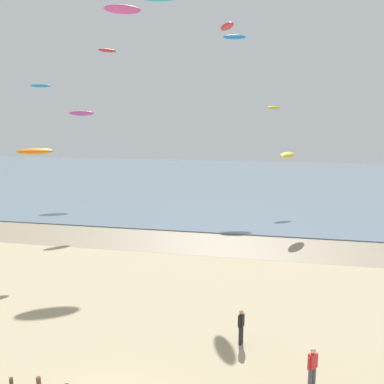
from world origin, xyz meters
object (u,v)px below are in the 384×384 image
(kite_aloft_3, at_px, (41,86))
(kite_aloft_4, at_px, (234,37))
(person_by_waterline, at_px, (312,367))
(kite_aloft_2, at_px, (227,26))
(kite_aloft_0, at_px, (122,9))
(kite_aloft_9, at_px, (273,108))
(person_nearest_camera, at_px, (241,326))
(kite_aloft_7, at_px, (35,151))
(kite_aloft_10, at_px, (107,50))
(kite_aloft_11, at_px, (82,113))
(kite_aloft_8, at_px, (287,155))

(kite_aloft_3, xyz_separation_m, kite_aloft_4, (15.56, 21.68, 7.65))
(person_by_waterline, relative_size, kite_aloft_2, 0.65)
(person_by_waterline, xyz_separation_m, kite_aloft_0, (-16.52, 23.58, 19.72))
(kite_aloft_3, xyz_separation_m, kite_aloft_9, (21.02, 17.92, -1.68))
(person_nearest_camera, bearing_deg, kite_aloft_9, 89.51)
(kite_aloft_7, height_order, kite_aloft_9, kite_aloft_9)
(kite_aloft_2, xyz_separation_m, kite_aloft_7, (-13.26, -6.79, -9.59))
(kite_aloft_10, bearing_deg, kite_aloft_7, 52.37)
(kite_aloft_0, bearing_deg, person_by_waterline, 96.80)
(kite_aloft_9, xyz_separation_m, kite_aloft_10, (-19.19, -6.32, 6.54))
(kite_aloft_4, xyz_separation_m, kite_aloft_11, (-19.36, -6.02, -9.95))
(kite_aloft_7, bearing_deg, kite_aloft_11, 66.05)
(kite_aloft_8, xyz_separation_m, kite_aloft_11, (-26.59, 10.55, 4.20))
(kite_aloft_0, xyz_separation_m, kite_aloft_8, (15.53, 2.52, -13.50))
(kite_aloft_7, bearing_deg, person_by_waterline, -75.26)
(kite_aloft_4, bearing_deg, kite_aloft_11, 2.76)
(person_nearest_camera, xyz_separation_m, kite_aloft_2, (-3.03, 16.39, 16.88))
(kite_aloft_7, xyz_separation_m, kite_aloft_8, (18.38, 13.71, -1.06))
(person_by_waterline, bearing_deg, kite_aloft_11, 126.95)
(kite_aloft_9, bearing_deg, kite_aloft_8, 62.67)
(kite_aloft_8, relative_size, kite_aloft_11, 1.01)
(person_nearest_camera, xyz_separation_m, kite_aloft_0, (-13.44, 20.78, 19.72))
(kite_aloft_0, distance_m, kite_aloft_2, 11.65)
(kite_aloft_2, distance_m, kite_aloft_3, 18.25)
(person_nearest_camera, distance_m, kite_aloft_0, 31.65)
(kite_aloft_2, relative_size, kite_aloft_3, 1.41)
(kite_aloft_0, bearing_deg, kite_aloft_2, 128.88)
(kite_aloft_4, relative_size, kite_aloft_8, 0.93)
(kite_aloft_2, relative_size, kite_aloft_7, 0.99)
(kite_aloft_0, bearing_deg, kite_aloft_3, -8.64)
(kite_aloft_7, bearing_deg, kite_aloft_2, -15.54)
(person_by_waterline, height_order, kite_aloft_2, kite_aloft_2)
(kite_aloft_0, relative_size, kite_aloft_11, 1.08)
(kite_aloft_3, relative_size, kite_aloft_11, 0.58)
(person_by_waterline, height_order, kite_aloft_8, kite_aloft_8)
(person_by_waterline, xyz_separation_m, kite_aloft_2, (-6.11, 19.18, 16.88))
(kite_aloft_4, relative_size, kite_aloft_9, 1.43)
(kite_aloft_3, distance_m, kite_aloft_7, 11.09)
(kite_aloft_9, relative_size, kite_aloft_11, 0.66)
(kite_aloft_3, distance_m, kite_aloft_8, 24.24)
(kite_aloft_8, height_order, kite_aloft_10, kite_aloft_10)
(kite_aloft_10, distance_m, kite_aloft_11, 9.96)
(person_nearest_camera, distance_m, person_by_waterline, 4.16)
(kite_aloft_0, bearing_deg, kite_aloft_9, -160.10)
(kite_aloft_0, distance_m, kite_aloft_4, 20.83)
(kite_aloft_11, bearing_deg, kite_aloft_4, -7.61)
(kite_aloft_3, height_order, kite_aloft_9, kite_aloft_3)
(kite_aloft_0, height_order, kite_aloft_8, kite_aloft_0)
(person_by_waterline, relative_size, kite_aloft_4, 0.57)
(kite_aloft_2, height_order, kite_aloft_3, kite_aloft_2)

